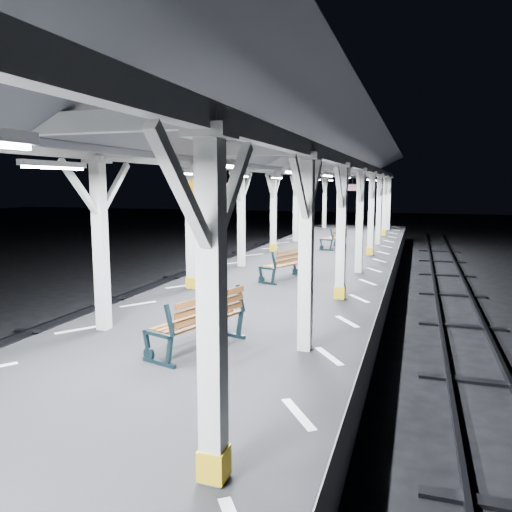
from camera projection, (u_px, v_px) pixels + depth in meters
The scene contains 10 objects.
ground at pixel (236, 356), 11.17m from camera, with size 120.00×120.00×0.00m, color black.
platform at pixel (236, 334), 11.10m from camera, with size 6.00×50.00×1.00m, color black.
hazard_stripes_left at pixel (138, 304), 11.77m from camera, with size 1.00×48.00×0.01m, color silver.
hazard_stripes_right at pixel (347, 322), 10.28m from camera, with size 1.00×48.00×0.01m, color silver.
track_left at pixel (52, 332), 12.68m from camera, with size 2.20×60.00×0.16m.
track_right at pixel (478, 379), 9.63m from camera, with size 2.20×60.00×0.16m.
canopy at pixel (234, 148), 10.51m from camera, with size 5.40×49.00×4.65m.
bench_near at pixel (202, 320), 8.42m from camera, with size 1.20×1.99×1.02m.
bench_mid at pixel (288, 263), 14.67m from camera, with size 1.23×1.86×0.95m.
bench_far at pixel (336, 237), 21.99m from camera, with size 1.00×1.86×0.96m.
Camera 1 is at (3.74, -10.07, 3.80)m, focal length 35.00 mm.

